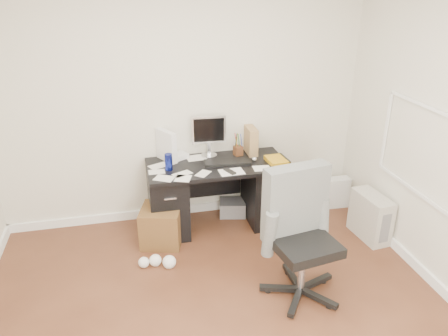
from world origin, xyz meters
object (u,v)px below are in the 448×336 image
(lcd_monitor, at_px, (209,136))
(keyboard, at_px, (227,162))
(wicker_basket, at_px, (162,225))
(desk, at_px, (217,193))
(office_chair, at_px, (305,238))
(pc_tower, at_px, (370,216))

(lcd_monitor, distance_m, keyboard, 0.37)
(keyboard, bearing_deg, wicker_basket, -159.05)
(desk, bearing_deg, wicker_basket, -160.65)
(keyboard, height_order, office_chair, office_chair)
(pc_tower, bearing_deg, lcd_monitor, 145.95)
(office_chair, height_order, wicker_basket, office_chair)
(office_chair, bearing_deg, wicker_basket, 126.16)
(keyboard, xyz_separation_m, wicker_basket, (-0.76, -0.21, -0.56))
(desk, xyz_separation_m, office_chair, (0.47, -1.33, 0.18))
(desk, xyz_separation_m, keyboard, (0.11, -0.02, 0.36))
(desk, distance_m, office_chair, 1.42)
(lcd_monitor, relative_size, keyboard, 0.96)
(desk, xyz_separation_m, pc_tower, (1.54, -0.62, -0.15))
(lcd_monitor, bearing_deg, wicker_basket, -139.35)
(keyboard, relative_size, pc_tower, 1.00)
(office_chair, xyz_separation_m, pc_tower, (1.07, 0.71, -0.33))
(desk, height_order, wicker_basket, desk)
(desk, distance_m, lcd_monitor, 0.63)
(desk, xyz_separation_m, lcd_monitor, (-0.04, 0.23, 0.59))
(office_chair, bearing_deg, keyboard, 96.07)
(office_chair, bearing_deg, lcd_monitor, 98.87)
(desk, bearing_deg, keyboard, -10.34)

